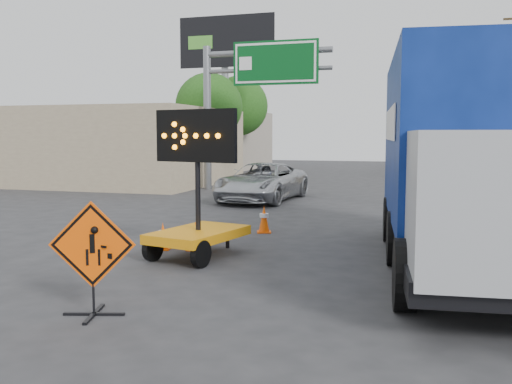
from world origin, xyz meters
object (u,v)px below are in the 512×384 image
at_px(arrow_board, 198,225).
at_px(box_truck, 465,172).
at_px(pickup_truck, 262,182).
at_px(construction_sign, 92,256).

bearing_deg(arrow_board, box_truck, 18.87).
height_order(pickup_truck, box_truck, box_truck).
bearing_deg(pickup_truck, box_truck, -50.86).
height_order(construction_sign, arrow_board, arrow_board).
xyz_separation_m(arrow_board, box_truck, (5.35, 0.58, 1.21)).
distance_m(construction_sign, box_truck, 7.14).
distance_m(arrow_board, pickup_truck, 10.69).
bearing_deg(construction_sign, pickup_truck, 80.82).
height_order(arrow_board, pickup_truck, arrow_board).
xyz_separation_m(construction_sign, arrow_board, (-0.08, 4.12, -0.19)).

